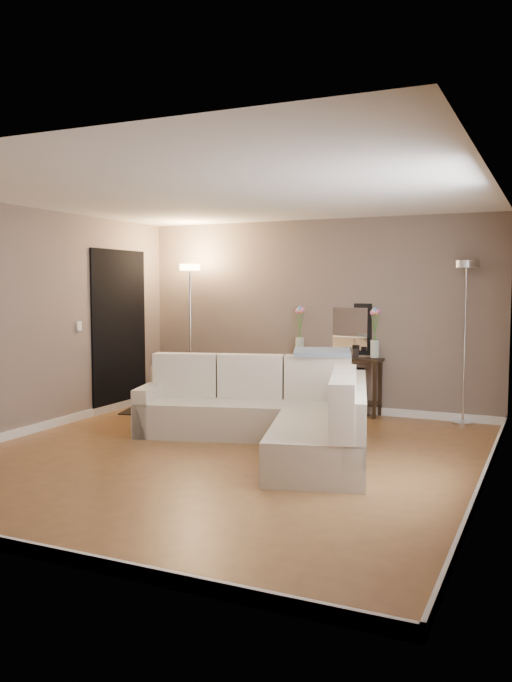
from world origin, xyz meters
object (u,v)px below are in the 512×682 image
at_px(floor_lamp_lit, 190,306).
at_px(floor_lamp_unlit, 466,309).
at_px(console_table, 330,381).
at_px(sectional_sofa, 277,413).

height_order(floor_lamp_lit, floor_lamp_unlit, same).
bearing_deg(floor_lamp_lit, console_table, 7.23).
xyz_separation_m(console_table, floor_lamp_lit, (-2.01, -0.25, 0.99)).
bearing_deg(sectional_sofa, floor_lamp_unlit, 47.97).
relative_size(floor_lamp_lit, floor_lamp_unlit, 1.00).
bearing_deg(console_table, floor_lamp_unlit, -0.52).
relative_size(console_table, floor_lamp_lit, 0.62).
distance_m(sectional_sofa, floor_lamp_lit, 2.83).
distance_m(floor_lamp_lit, floor_lamp_unlit, 3.74).
xyz_separation_m(console_table, floor_lamp_unlit, (1.72, -0.02, 0.99)).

